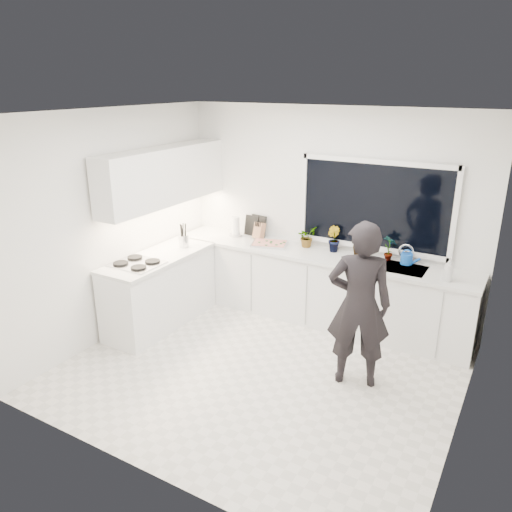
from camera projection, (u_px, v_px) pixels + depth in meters
The scene contains 25 objects.
floor at pixel (260, 371), 5.42m from camera, with size 4.00×3.50×0.02m, color beige.
wall_back at pixel (328, 214), 6.40m from camera, with size 4.00×0.02×2.70m, color white.
wall_left at pixel (114, 226), 5.92m from camera, with size 0.02×3.50×2.70m, color white.
wall_right at pixel (477, 295), 4.02m from camera, with size 0.02×3.50×2.70m, color white.
ceiling at pixel (261, 112), 4.51m from camera, with size 4.00×3.50×0.02m, color white.
window at pixel (374, 205), 6.02m from camera, with size 1.80×0.02×1.00m, color black.
base_cabinets_back at pixel (316, 288), 6.45m from camera, with size 3.92×0.58×0.88m, color white.
base_cabinets_left at pixel (160, 291), 6.35m from camera, with size 0.58×1.60×0.88m, color white.
countertop_back at pixel (317, 255), 6.29m from camera, with size 3.94×0.62×0.04m, color silver.
countertop_left at pixel (158, 257), 6.19m from camera, with size 0.62×1.60×0.04m, color silver.
upper_cabinets at pixel (164, 176), 6.22m from camera, with size 0.34×2.10×0.70m, color white.
sink at pixel (400, 272), 5.81m from camera, with size 0.58×0.42×0.14m, color silver.
faucet at pixel (406, 254), 5.92m from camera, with size 0.03×0.03×0.22m, color silver.
stovetop at pixel (137, 263), 5.90m from camera, with size 0.56×0.48×0.03m, color black.
person at pixel (359, 305), 4.95m from camera, with size 0.64×0.42×1.74m, color black.
pizza_tray at pixel (270, 244), 6.58m from camera, with size 0.46×0.34×0.03m, color #BDBCC1.
pizza at pixel (270, 243), 6.58m from camera, with size 0.42×0.30×0.01m, color red.
watering_can at pixel (407, 259), 5.90m from camera, with size 0.14×0.14×0.13m, color #134EB4.
paper_towel_roll at pixel (236, 227), 6.94m from camera, with size 0.11×0.11×0.26m, color white.
knife_block at pixel (259, 231), 6.81m from camera, with size 0.13×0.10×0.22m, color olive.
utensil_crock at pixel (184, 241), 6.50m from camera, with size 0.13×0.13×0.16m, color #AAA9AE.
picture_frame_large at pixel (252, 226), 6.96m from camera, with size 0.22×0.02×0.28m, color black.
picture_frame_small at pixel (258, 226), 6.91m from camera, with size 0.25×0.02×0.30m, color black.
herb_plants at pixel (339, 241), 6.27m from camera, with size 1.31×0.28×0.32m.
soap_bottles at pixel (448, 270), 5.38m from camera, with size 0.12×0.11×0.27m.
Camera 1 is at (2.31, -4.08, 2.99)m, focal length 35.00 mm.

